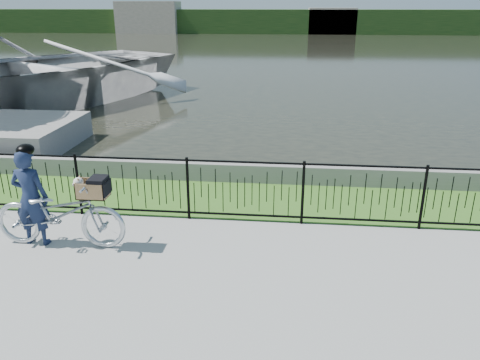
# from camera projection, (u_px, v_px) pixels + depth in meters

# --- Properties ---
(ground) EXTENTS (120.00, 120.00, 0.00)m
(ground) POSITION_uv_depth(u_px,v_px,m) (234.00, 268.00, 6.81)
(ground) COLOR gray
(ground) RESTS_ON ground
(grass_strip) EXTENTS (60.00, 2.00, 0.01)m
(grass_strip) POSITION_uv_depth(u_px,v_px,m) (249.00, 199.00, 9.23)
(grass_strip) COLOR #3A6920
(grass_strip) RESTS_ON ground
(water) EXTENTS (120.00, 120.00, 0.00)m
(water) POSITION_uv_depth(u_px,v_px,m) (281.00, 52.00, 37.53)
(water) COLOR black
(water) RESTS_ON ground
(quay_wall) EXTENTS (60.00, 0.30, 0.40)m
(quay_wall) POSITION_uv_depth(u_px,v_px,m) (253.00, 173.00, 10.09)
(quay_wall) COLOR gray
(quay_wall) RESTS_ON ground
(fence) EXTENTS (14.00, 0.06, 1.15)m
(fence) POSITION_uv_depth(u_px,v_px,m) (245.00, 191.00, 8.09)
(fence) COLOR black
(fence) RESTS_ON ground
(far_treeline) EXTENTS (120.00, 6.00, 3.00)m
(far_treeline) POSITION_uv_depth(u_px,v_px,m) (285.00, 21.00, 62.15)
(far_treeline) COLOR #26441A
(far_treeline) RESTS_ON ground
(far_building_left) EXTENTS (8.00, 4.00, 4.00)m
(far_building_left) POSITION_uv_depth(u_px,v_px,m) (149.00, 17.00, 61.82)
(far_building_left) COLOR #AA9B88
(far_building_left) RESTS_ON ground
(far_building_right) EXTENTS (6.00, 3.00, 3.20)m
(far_building_right) POSITION_uv_depth(u_px,v_px,m) (332.00, 21.00, 60.14)
(far_building_right) COLOR #AA9B88
(far_building_right) RESTS_ON ground
(bicycle_rig) EXTENTS (2.10, 0.73, 1.19)m
(bicycle_rig) POSITION_uv_depth(u_px,v_px,m) (60.00, 213.00, 7.28)
(bicycle_rig) COLOR silver
(bicycle_rig) RESTS_ON ground
(cyclist) EXTENTS (0.59, 0.40, 1.65)m
(cyclist) POSITION_uv_depth(u_px,v_px,m) (30.00, 196.00, 7.25)
(cyclist) COLOR #16213E
(cyclist) RESTS_ON ground
(boat_far) EXTENTS (13.29, 14.62, 2.48)m
(boat_far) POSITION_uv_depth(u_px,v_px,m) (31.00, 72.00, 17.47)
(boat_far) COLOR beige
(boat_far) RESTS_ON water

